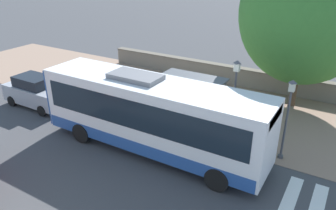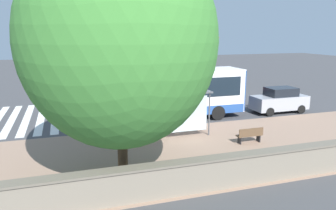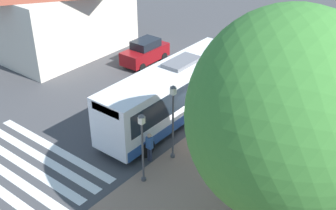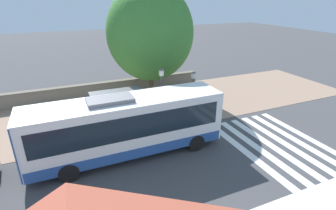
{
  "view_description": "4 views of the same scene",
  "coord_description": "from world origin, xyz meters",
  "views": [
    {
      "loc": [
        12.74,
        7.48,
        8.37
      ],
      "look_at": [
        0.78,
        0.35,
        2.01
      ],
      "focal_mm": 35.0,
      "sensor_mm": 36.0,
      "label": 1
    },
    {
      "loc": [
        -19.12,
        6.68,
        5.93
      ],
      "look_at": [
        0.48,
        0.34,
        1.32
      ],
      "focal_mm": 35.0,
      "sensor_mm": 36.0,
      "label": 2
    },
    {
      "loc": [
        -11.48,
        17.33,
        13.34
      ],
      "look_at": [
        0.66,
        1.9,
        2.22
      ],
      "focal_mm": 45.0,
      "sensor_mm": 36.0,
      "label": 3
    },
    {
      "loc": [
        14.52,
        -3.02,
        8.54
      ],
      "look_at": [
        0.12,
        3.23,
        1.93
      ],
      "focal_mm": 28.0,
      "sensor_mm": 36.0,
      "label": 4
    }
  ],
  "objects": [
    {
      "name": "parked_car_far_lane",
      "position": [
        8.59,
        -5.32,
        0.92
      ],
      "size": [
        1.82,
        4.02,
        1.88
      ],
      "color": "maroon",
      "rests_on": "ground"
    },
    {
      "name": "street_lamp_far",
      "position": [
        -0.56,
        3.06,
        2.52
      ],
      "size": [
        0.28,
        0.28,
        4.25
      ],
      "color": "#4C4C51",
      "rests_on": "ground"
    },
    {
      "name": "stone_wall",
      "position": [
        -8.55,
        0.0,
        0.65
      ],
      "size": [
        0.6,
        20.0,
        1.28
      ],
      "color": "slate",
      "rests_on": "ground"
    },
    {
      "name": "bus",
      "position": [
        1.74,
        0.04,
        1.88
      ],
      "size": [
        2.62,
        10.78,
        3.63
      ],
      "color": "white",
      "rests_on": "ground"
    },
    {
      "name": "shade_tree",
      "position": [
        -6.85,
        4.61,
        5.59
      ],
      "size": [
        7.32,
        7.32,
        9.62
      ],
      "color": "brown",
      "rests_on": "ground"
    },
    {
      "name": "pedestrian",
      "position": [
        0.18,
        4.04,
        0.98
      ],
      "size": [
        0.34,
        0.22,
        1.67
      ],
      "color": "#2D3347",
      "rests_on": "ground"
    },
    {
      "name": "ground_plane",
      "position": [
        0.0,
        0.0,
        0.0
      ],
      "size": [
        120.0,
        120.0,
        0.0
      ],
      "primitive_type": "plane",
      "color": "#424244",
      "rests_on": "ground"
    },
    {
      "name": "street_lamp_near",
      "position": [
        -0.62,
        5.45,
        2.26
      ],
      "size": [
        0.28,
        0.28,
        3.78
      ],
      "color": "#4C4C51",
      "rests_on": "ground"
    },
    {
      "name": "parked_car_behind_bus",
      "position": [
        1.15,
        -8.67,
        0.92
      ],
      "size": [
        1.85,
        4.16,
        1.89
      ],
      "color": "#9EA0A8",
      "rests_on": "ground"
    },
    {
      "name": "crosswalk_stripes",
      "position": [
        5.0,
        8.81,
        0.0
      ],
      "size": [
        9.0,
        5.25,
        0.01
      ],
      "color": "silver",
      "rests_on": "ground"
    },
    {
      "name": "sidewalk_plaza",
      "position": [
        -4.5,
        0.0,
        0.01
      ],
      "size": [
        9.0,
        44.0,
        0.02
      ],
      "color": "#937560",
      "rests_on": "ground"
    },
    {
      "name": "background_building",
      "position": [
        15.63,
        -3.21,
        3.97
      ],
      "size": [
        7.75,
        10.91,
        7.7
      ],
      "color": "beige",
      "rests_on": "ground"
    },
    {
      "name": "bus_shelter",
      "position": [
        -1.93,
        0.34,
        2.14
      ],
      "size": [
        1.53,
        3.47,
        2.61
      ],
      "color": "#515459",
      "rests_on": "ground"
    },
    {
      "name": "bench",
      "position": [
        -4.37,
        -2.76,
        0.47
      ],
      "size": [
        0.4,
        1.47,
        0.88
      ],
      "color": "brown",
      "rests_on": "ground"
    }
  ]
}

